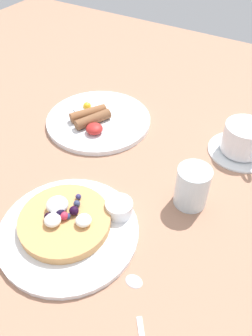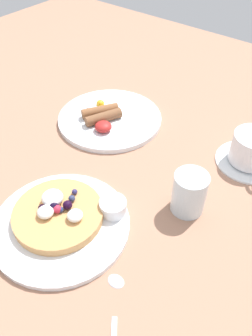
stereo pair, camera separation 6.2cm
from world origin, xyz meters
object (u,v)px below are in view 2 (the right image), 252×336
Objects in this scene: coffee_saucer at (248,161)px; water_glass at (189,193)px; syrup_ramekin at (113,207)px; teaspoon at (115,310)px; breakfast_plate at (110,119)px; pancake_plate at (61,225)px.

coffee_saucer is 19.77cm from water_glass.
syrup_ramekin reaches higher than teaspoon.
teaspoon is at bearing -48.51° from breakfast_plate.
water_glass is at bearing 45.79° from syrup_ramekin.
water_glass reaches higher than pancake_plate.
pancake_plate is 1.76× the size of coffee_saucer.
teaspoon is (17.09, -5.54, -0.29)cm from pancake_plate.
syrup_ramekin is 0.36× the size of coffee_saucer.
syrup_ramekin is 29.50cm from breakfast_plate.
water_glass is (-3.71, -19.07, 3.71)cm from coffee_saucer.
water_glass is (-1.94, 23.15, 3.87)cm from teaspoon.
breakfast_plate is 33.67cm from coffee_saucer.
syrup_ramekin is 17.73cm from teaspoon.
syrup_ramekin is 31.89cm from coffee_saucer.
teaspoon is 1.75× the size of water_glass.
syrup_ramekin is at bearing 130.90° from teaspoon.
syrup_ramekin is 0.34× the size of teaspoon.
pancake_plate is at bearing -130.70° from water_glass.
syrup_ramekin is (5.56, 7.76, 1.85)cm from pancake_plate.
syrup_ramekin is 0.60× the size of water_glass.
pancake_plate is 9.72cm from syrup_ramekin.
pancake_plate is 1.70× the size of teaspoon.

